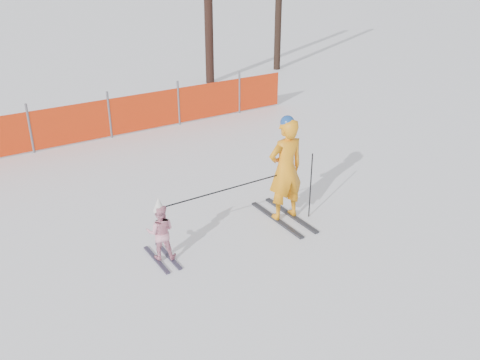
% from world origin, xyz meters
% --- Properties ---
extents(ground, '(120.00, 120.00, 0.00)m').
position_xyz_m(ground, '(0.00, 0.00, 0.00)').
color(ground, white).
rests_on(ground, ground).
extents(adult, '(0.73, 1.58, 2.05)m').
position_xyz_m(adult, '(0.93, 0.41, 1.03)').
color(adult, black).
rests_on(adult, ground).
extents(child, '(0.59, 0.92, 1.15)m').
position_xyz_m(child, '(-1.62, 0.37, 0.53)').
color(child, black).
rests_on(child, ground).
extents(ski_poles, '(2.88, 0.22, 1.31)m').
position_xyz_m(ski_poles, '(0.28, 0.32, 0.84)').
color(ski_poles, black).
rests_on(ski_poles, ground).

